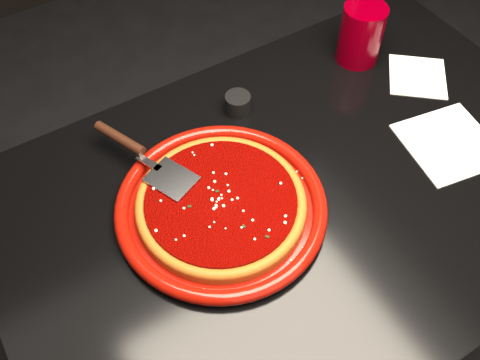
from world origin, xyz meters
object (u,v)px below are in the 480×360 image
object	(u,v)px
table	(293,274)
plate	(221,206)
pizza_server	(145,156)
cup	(361,34)
ramekin	(238,104)

from	to	relation	value
table	plate	distance (m)	0.43
plate	pizza_server	xyz separation A→B (m)	(-0.08, 0.16, 0.03)
table	pizza_server	distance (m)	0.53
table	cup	distance (m)	0.60
table	ramekin	bearing A→B (deg)	92.18
cup	ramekin	world-z (taller)	cup
pizza_server	ramekin	world-z (taller)	pizza_server
cup	pizza_server	bearing A→B (deg)	-175.06
pizza_server	plate	bearing A→B (deg)	-86.99
pizza_server	cup	distance (m)	0.57
table	cup	size ratio (longest dim) A/B	8.72
plate	pizza_server	distance (m)	0.18
table	cup	world-z (taller)	cup
table	plate	bearing A→B (deg)	167.29
plate	table	bearing A→B (deg)	-12.71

